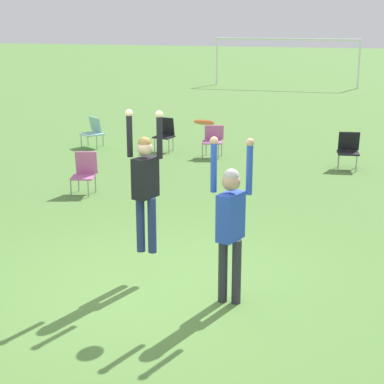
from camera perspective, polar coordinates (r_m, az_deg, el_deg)
name	(u,v)px	position (r m, az deg, el deg)	size (l,w,h in m)	color
ground_plane	(161,287)	(8.92, -2.81, -8.43)	(120.00, 120.00, 0.00)	#56843D
person_jumping	(145,179)	(8.74, -4.17, 1.12)	(0.52, 0.42, 2.00)	navy
person_defending	(231,217)	(8.07, 3.45, -2.26)	(0.55, 0.44, 2.18)	#2D2D38
frisbee	(204,122)	(8.31, 1.08, 6.21)	(0.27, 0.26, 0.11)	#E04C23
camping_chair_1	(85,170)	(13.42, -9.52, 1.91)	(0.54, 0.59, 0.86)	gray
camping_chair_2	(93,130)	(18.03, -8.77, 5.45)	(0.75, 0.83, 0.81)	gray
camping_chair_3	(213,138)	(16.61, 1.88, 4.78)	(0.60, 0.64, 0.81)	gray
camping_chair_4	(165,132)	(17.30, -2.43, 5.34)	(0.54, 0.59, 0.90)	gray
camping_chair_5	(348,148)	(15.80, 13.73, 3.83)	(0.55, 0.59, 0.87)	gray
soccer_goal	(287,49)	(32.60, 8.41, 12.49)	(7.10, 0.10, 2.35)	white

